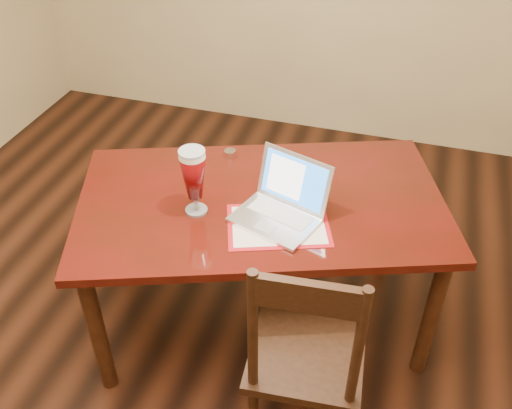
% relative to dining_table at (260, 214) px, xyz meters
% --- Properties ---
extents(ground, '(5.00, 5.00, 0.00)m').
position_rel_dining_table_xyz_m(ground, '(-0.22, -0.39, -0.72)').
color(ground, black).
rests_on(ground, ground).
extents(room_shell, '(4.51, 5.01, 2.71)m').
position_rel_dining_table_xyz_m(room_shell, '(-0.22, -0.39, 1.04)').
color(room_shell, tan).
rests_on(room_shell, ground).
extents(dining_table, '(1.95, 1.50, 1.13)m').
position_rel_dining_table_xyz_m(dining_table, '(0.00, 0.00, 0.00)').
color(dining_table, '#480C09').
rests_on(dining_table, ground).
extents(dining_chair, '(0.51, 0.49, 1.11)m').
position_rel_dining_table_xyz_m(dining_chair, '(0.37, -0.60, -0.20)').
color(dining_chair, '#32190E').
rests_on(dining_chair, ground).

